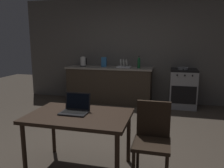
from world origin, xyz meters
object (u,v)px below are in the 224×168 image
(dish_rack, at_px, (124,66))
(chair, at_px, (152,136))
(stove_oven, at_px, (183,88))
(frying_pan, at_px, (183,68))
(cereal_box, at_px, (104,62))
(electric_kettle, at_px, (83,62))
(laptop, at_px, (75,109))
(dining_table, at_px, (79,120))
(bottle, at_px, (139,62))

(dish_rack, bearing_deg, chair, -73.04)
(stove_oven, relative_size, chair, 1.02)
(frying_pan, height_order, dish_rack, dish_rack)
(cereal_box, bearing_deg, chair, -64.73)
(electric_kettle, distance_m, cereal_box, 0.55)
(chair, bearing_deg, electric_kettle, 115.86)
(laptop, bearing_deg, dish_rack, 99.87)
(chair, bearing_deg, dish_rack, 99.54)
(electric_kettle, distance_m, dish_rack, 1.07)
(chair, relative_size, dish_rack, 2.60)
(electric_kettle, distance_m, frying_pan, 2.46)
(dining_table, relative_size, chair, 1.34)
(dining_table, relative_size, bottle, 4.06)
(laptop, relative_size, dish_rack, 0.94)
(bottle, bearing_deg, chair, -79.52)
(dining_table, xyz_separation_m, chair, (0.85, 0.05, -0.13))
(cereal_box, height_order, dish_rack, cereal_box)
(dining_table, height_order, chair, chair)
(stove_oven, xyz_separation_m, chair, (-0.50, -3.04, 0.06))
(dining_table, relative_size, frying_pan, 2.86)
(bottle, xyz_separation_m, dish_rack, (-0.37, 0.05, -0.09))
(frying_pan, bearing_deg, stove_oven, 38.73)
(electric_kettle, bearing_deg, cereal_box, 2.08)
(laptop, xyz_separation_m, dish_rack, (-0.01, 3.05, 0.20))
(stove_oven, distance_m, dining_table, 3.38)
(stove_oven, distance_m, frying_pan, 0.48)
(electric_kettle, bearing_deg, bottle, -1.98)
(stove_oven, bearing_deg, electric_kettle, 179.94)
(chair, distance_m, electric_kettle, 3.68)
(laptop, distance_m, frying_pan, 3.32)
(stove_oven, xyz_separation_m, dining_table, (-1.35, -3.09, 0.18))
(stove_oven, relative_size, dish_rack, 2.67)
(dish_rack, bearing_deg, frying_pan, -1.19)
(chair, distance_m, frying_pan, 3.08)
(stove_oven, xyz_separation_m, bottle, (-1.05, -0.05, 0.59))
(chair, height_order, bottle, bottle)
(cereal_box, relative_size, dish_rack, 0.71)
(dish_rack, bearing_deg, cereal_box, 177.79)
(electric_kettle, bearing_deg, chair, -56.72)
(chair, bearing_deg, dining_table, 175.95)
(electric_kettle, relative_size, dish_rack, 0.73)
(cereal_box, bearing_deg, dining_table, -79.16)
(chair, xyz_separation_m, cereal_box, (-1.45, 3.06, 0.52))
(dining_table, bearing_deg, frying_pan, 66.80)
(chair, height_order, laptop, laptop)
(laptop, bearing_deg, cereal_box, 109.45)
(stove_oven, relative_size, dining_table, 0.76)
(stove_oven, height_order, dining_table, stove_oven)
(dish_rack, bearing_deg, laptop, -89.78)
(dining_table, bearing_deg, dish_rack, 91.44)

